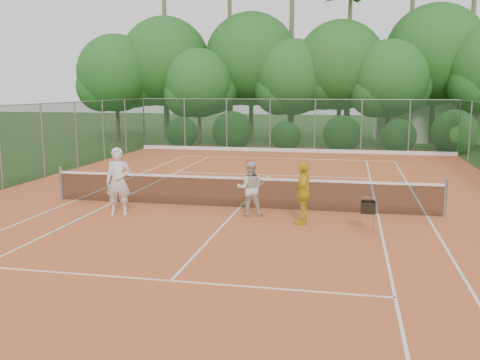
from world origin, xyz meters
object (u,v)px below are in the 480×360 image
player_center_grp (250,188)px  ball_hopper (368,208)px  player_yellow (303,193)px  player_white (118,181)px

player_center_grp → ball_hopper: 3.48m
player_center_grp → player_yellow: 1.72m
player_yellow → ball_hopper: bearing=74.9°
player_center_grp → player_yellow: (1.58, -0.67, 0.04)m
player_yellow → player_white: bearing=-88.2°
player_yellow → ball_hopper: player_yellow is taller
player_white → ball_hopper: (6.98, -0.50, -0.35)m
player_white → player_yellow: 5.30m
player_center_grp → ball_hopper: size_ratio=2.04×
player_center_grp → player_yellow: player_yellow is taller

